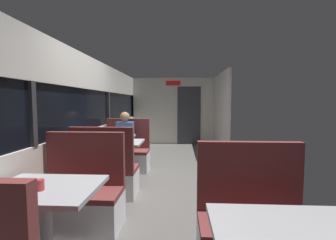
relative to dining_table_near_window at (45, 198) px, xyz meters
name	(u,v)px	position (x,y,z in m)	size (l,w,h in m)	color
ground_plane	(165,186)	(0.89, 2.09, -0.65)	(3.30, 9.20, 0.02)	#514F4C
carriage_window_panel_left	(83,122)	(-0.56, 2.09, 0.47)	(0.09, 8.48, 2.30)	beige
carriage_end_bulkhead	(175,111)	(0.95, 6.28, 0.50)	(2.90, 0.11, 2.30)	beige
carriage_aisle_panel_right	(221,113)	(2.34, 5.09, 0.51)	(0.08, 2.40, 2.30)	beige
dining_table_near_window	(45,198)	(0.00, 0.00, 0.00)	(0.90, 0.70, 0.74)	#9E9EA3
bench_near_window_facing_entry	(81,199)	(0.00, 0.70, -0.31)	(0.95, 0.50, 1.10)	silver
dining_table_mid_window	(118,147)	(0.00, 2.30, 0.00)	(0.90, 0.70, 0.74)	#9E9EA3
bench_mid_window_facing_end	(106,175)	(0.00, 1.60, -0.31)	(0.95, 0.50, 1.10)	silver
bench_mid_window_facing_entry	(127,155)	(0.00, 3.00, -0.31)	(0.95, 0.50, 1.10)	silver
bench_front_aisle_facing_entry	(253,233)	(1.79, 0.10, -0.31)	(0.95, 0.50, 1.10)	silver
seated_passenger	(126,146)	(0.00, 2.93, -0.10)	(0.47, 0.55, 1.26)	#26262D
coffee_cup_primary	(40,185)	(0.01, -0.08, 0.15)	(0.07, 0.07, 0.09)	#B23333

